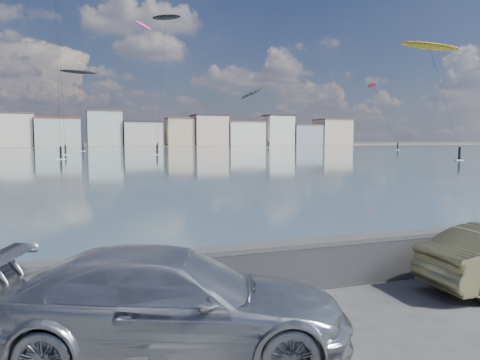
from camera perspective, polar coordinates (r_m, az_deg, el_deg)
name	(u,v)px	position (r m, az deg, el deg)	size (l,w,h in m)	color
bay_water	(82,154)	(97.29, -18.66, 2.98)	(500.00, 177.00, 0.00)	#425B63
far_shore_strip	(75,146)	(205.75, -19.49, 3.93)	(500.00, 60.00, 0.00)	#4C473D
seawall	(214,271)	(9.15, -3.13, -11.03)	(400.00, 0.36, 1.08)	#28282B
far_buildings	(78,131)	(191.77, -19.09, 5.67)	(240.79, 13.26, 14.60)	beige
car_silver	(171,302)	(7.06, -8.46, -14.54)	(2.12, 5.21, 1.51)	#B3B6BC
kitesurfer_6	(252,94)	(170.90, 1.49, 10.47)	(10.00, 11.18, 22.30)	black
kitesurfer_7	(78,73)	(137.64, -19.10, 12.26)	(10.20, 16.71, 21.95)	black
kitesurfer_9	(372,87)	(148.31, 15.83, 10.89)	(5.37, 18.89, 19.66)	red
kitesurfer_12	(166,20)	(101.79, -9.02, 18.69)	(7.48, 11.42, 28.61)	black
kitesurfer_13	(430,48)	(81.05, 22.11, 14.73)	(7.37, 12.10, 19.05)	#BF8C19
kitesurfer_16	(143,27)	(152.39, -11.74, 17.75)	(5.94, 16.63, 39.84)	#E5338C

